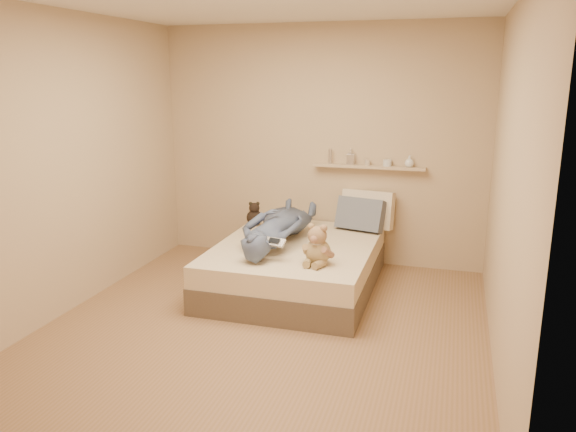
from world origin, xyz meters
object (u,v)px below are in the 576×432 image
(pillow_cream, at_px, (368,209))
(wall_shelf, at_px, (369,167))
(dark_plush, at_px, (254,215))
(bed, at_px, (296,266))
(pillow_grey, at_px, (360,214))
(game_console, at_px, (275,242))
(teddy_bear, at_px, (317,248))
(person, at_px, (278,225))

(pillow_cream, relative_size, wall_shelf, 0.46)
(dark_plush, distance_m, pillow_cream, 1.24)
(pillow_cream, bearing_deg, dark_plush, -166.64)
(bed, distance_m, pillow_grey, 0.95)
(bed, xyz_separation_m, pillow_cream, (0.57, 0.83, 0.43))
(game_console, bearing_deg, wall_shelf, 67.69)
(bed, xyz_separation_m, pillow_grey, (0.51, 0.69, 0.40))
(dark_plush, height_order, pillow_cream, pillow_cream)
(game_console, distance_m, pillow_grey, 1.35)
(wall_shelf, bearing_deg, teddy_bear, -98.21)
(bed, distance_m, dark_plush, 0.90)
(game_console, xyz_separation_m, wall_shelf, (0.60, 1.45, 0.48))
(teddy_bear, distance_m, wall_shelf, 1.54)
(bed, bearing_deg, person, -176.82)
(pillow_cream, xyz_separation_m, wall_shelf, (-0.02, 0.08, 0.45))
(game_console, bearing_deg, pillow_cream, 65.95)
(game_console, height_order, wall_shelf, wall_shelf)
(game_console, height_order, person, person)
(teddy_bear, bearing_deg, pillow_cream, 80.62)
(bed, height_order, game_console, game_console)
(teddy_bear, xyz_separation_m, pillow_cream, (0.23, 1.36, 0.05))
(dark_plush, bearing_deg, game_console, -61.70)
(teddy_bear, relative_size, wall_shelf, 0.31)
(dark_plush, height_order, wall_shelf, wall_shelf)
(person, bearing_deg, teddy_bear, 136.84)
(person, bearing_deg, bed, -175.31)
(pillow_cream, distance_m, pillow_grey, 0.15)
(game_console, height_order, teddy_bear, teddy_bear)
(pillow_cream, height_order, pillow_grey, pillow_cream)
(game_console, bearing_deg, person, 104.86)
(person, bearing_deg, pillow_grey, -133.39)
(bed, xyz_separation_m, person, (-0.19, -0.01, 0.40))
(game_console, height_order, pillow_grey, pillow_grey)
(pillow_cream, xyz_separation_m, pillow_grey, (-0.06, -0.14, -0.03))
(dark_plush, bearing_deg, teddy_bear, -47.93)
(pillow_grey, height_order, person, person)
(teddy_bear, height_order, wall_shelf, wall_shelf)
(dark_plush, height_order, pillow_grey, pillow_grey)
(bed, relative_size, game_console, 9.18)
(bed, height_order, teddy_bear, teddy_bear)
(person, relative_size, wall_shelf, 1.24)
(person, bearing_deg, wall_shelf, -127.20)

